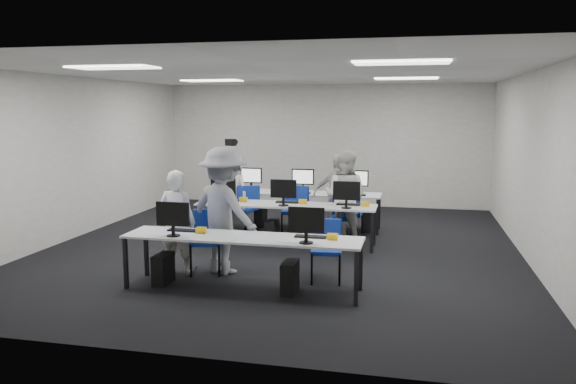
% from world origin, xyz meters
% --- Properties ---
extents(room, '(9.00, 9.02, 3.00)m').
position_xyz_m(room, '(0.00, 0.00, 1.50)').
color(room, black).
rests_on(room, ground).
extents(ceiling_panels, '(5.20, 4.60, 0.02)m').
position_xyz_m(ceiling_panels, '(0.00, 0.00, 2.98)').
color(ceiling_panels, white).
rests_on(ceiling_panels, room).
extents(desk_front, '(3.20, 0.70, 0.73)m').
position_xyz_m(desk_front, '(0.00, -2.40, 0.68)').
color(desk_front, silver).
rests_on(desk_front, ground).
extents(desk_mid, '(3.20, 0.70, 0.73)m').
position_xyz_m(desk_mid, '(0.00, 0.20, 0.68)').
color(desk_mid, silver).
rests_on(desk_mid, ground).
extents(desk_back, '(3.20, 0.70, 0.73)m').
position_xyz_m(desk_back, '(0.00, 1.60, 0.68)').
color(desk_back, silver).
rests_on(desk_back, ground).
extents(equipment_front, '(2.51, 0.41, 1.19)m').
position_xyz_m(equipment_front, '(-0.19, -2.42, 0.36)').
color(equipment_front, '#0D2FB3').
rests_on(equipment_front, desk_front).
extents(equipment_mid, '(2.91, 0.41, 1.19)m').
position_xyz_m(equipment_mid, '(-0.19, 0.18, 0.36)').
color(equipment_mid, white).
rests_on(equipment_mid, desk_mid).
extents(equipment_back, '(2.91, 0.41, 1.19)m').
position_xyz_m(equipment_back, '(0.19, 1.62, 0.36)').
color(equipment_back, white).
rests_on(equipment_back, desk_back).
extents(chair_0, '(0.55, 0.58, 0.92)m').
position_xyz_m(chair_0, '(-0.75, -1.75, 0.29)').
color(chair_0, navy).
rests_on(chair_0, ground).
extents(chair_1, '(0.47, 0.50, 0.86)m').
position_xyz_m(chair_1, '(1.04, -1.77, 0.27)').
color(chair_1, navy).
rests_on(chair_1, ground).
extents(chair_2, '(0.50, 0.54, 0.92)m').
position_xyz_m(chair_2, '(-1.04, 0.84, 0.29)').
color(chair_2, navy).
rests_on(chair_2, ground).
extents(chair_3, '(0.50, 0.54, 0.93)m').
position_xyz_m(chair_3, '(0.02, 0.87, 0.29)').
color(chair_3, navy).
rests_on(chair_3, ground).
extents(chair_4, '(0.46, 0.49, 0.84)m').
position_xyz_m(chair_4, '(0.97, 0.68, 0.27)').
color(chair_4, navy).
rests_on(chair_4, ground).
extents(chair_5, '(0.60, 0.62, 0.93)m').
position_xyz_m(chair_5, '(-0.98, 1.13, 0.29)').
color(chair_5, navy).
rests_on(chair_5, ground).
extents(chair_6, '(0.62, 0.65, 0.96)m').
position_xyz_m(chair_6, '(0.14, 1.13, 0.30)').
color(chair_6, navy).
rests_on(chair_6, ground).
extents(chair_7, '(0.45, 0.49, 0.89)m').
position_xyz_m(chair_7, '(1.06, 1.02, 0.28)').
color(chair_7, navy).
rests_on(chair_7, ground).
extents(handbag, '(0.38, 0.29, 0.27)m').
position_xyz_m(handbag, '(-1.45, 0.27, 0.87)').
color(handbag, '#A58655').
rests_on(handbag, desk_mid).
extents(student_0, '(0.57, 0.38, 1.54)m').
position_xyz_m(student_0, '(-1.15, -1.90, 0.77)').
color(student_0, silver).
rests_on(student_0, ground).
extents(student_1, '(0.94, 0.81, 1.67)m').
position_xyz_m(student_1, '(1.00, 0.69, 0.83)').
color(student_1, silver).
rests_on(student_1, ground).
extents(student_2, '(0.89, 0.74, 1.55)m').
position_xyz_m(student_2, '(-1.26, 1.03, 0.77)').
color(student_2, silver).
rests_on(student_2, ground).
extents(student_3, '(0.93, 0.40, 1.57)m').
position_xyz_m(student_3, '(0.80, 1.07, 0.79)').
color(student_3, silver).
rests_on(student_3, ground).
extents(photographer, '(1.38, 1.12, 1.86)m').
position_xyz_m(photographer, '(-0.50, -1.70, 0.93)').
color(photographer, gray).
rests_on(photographer, ground).
extents(dslr_camera, '(0.20, 0.22, 0.10)m').
position_xyz_m(dslr_camera, '(-0.43, -1.54, 1.92)').
color(dslr_camera, black).
rests_on(dslr_camera, photographer).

